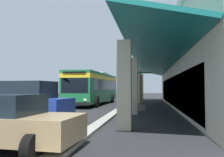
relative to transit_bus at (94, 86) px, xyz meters
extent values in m
plane|color=#262628|center=(1.67, 6.41, -1.85)|extent=(120.00, 120.00, 0.00)
cube|color=#9E998E|center=(2.65, 3.29, -1.79)|extent=(33.57, 0.50, 0.12)
cube|color=beige|center=(-8.54, 4.52, -0.08)|extent=(0.55, 0.55, 3.54)
cube|color=beige|center=(-2.95, 4.52, -0.08)|extent=(0.55, 0.55, 3.54)
cube|color=beige|center=(2.65, 4.52, -0.08)|extent=(0.55, 0.55, 3.54)
cube|color=beige|center=(8.24, 4.52, -0.08)|extent=(0.55, 0.55, 3.54)
cube|color=beige|center=(13.84, 4.52, -0.08)|extent=(0.55, 0.55, 3.54)
cube|color=#146B66|center=(2.65, 5.85, 2.04)|extent=(27.98, 3.16, 0.82)
cube|color=#19232D|center=(2.65, 7.49, -0.45)|extent=(23.50, 0.08, 2.40)
cube|color=#196638|center=(0.05, 0.00, -0.13)|extent=(11.11, 3.05, 2.75)
cube|color=yellow|center=(0.05, 0.00, 0.80)|extent=(11.13, 3.07, 0.36)
cube|color=#19232D|center=(-0.25, 0.01, 0.10)|extent=(9.35, 3.00, 0.90)
cube|color=#19232D|center=(5.52, -0.25, 0.00)|extent=(0.16, 2.24, 1.20)
cube|color=black|center=(5.53, -0.25, 0.97)|extent=(0.15, 1.94, 0.28)
cube|color=black|center=(5.65, -0.26, -1.40)|extent=(0.31, 2.45, 0.24)
cube|color=silver|center=(5.61, 0.64, -1.10)|extent=(0.07, 0.24, 0.16)
cube|color=silver|center=(5.53, -1.15, -1.10)|extent=(0.07, 0.24, 0.16)
cube|color=silver|center=(-1.45, 0.07, 1.37)|extent=(2.48, 1.89, 0.24)
cylinder|color=black|center=(3.74, 1.10, -1.35)|extent=(1.00, 0.30, 1.00)
cylinder|color=black|center=(3.62, -1.44, -1.35)|extent=(1.00, 0.30, 1.00)
cylinder|color=black|center=(-2.97, 1.41, -1.35)|extent=(1.00, 0.30, 1.00)
cylinder|color=black|center=(-3.08, -1.13, -1.35)|extent=(1.00, 0.30, 1.00)
cylinder|color=black|center=(16.46, 3.02, -1.53)|extent=(0.64, 0.22, 0.64)
cylinder|color=black|center=(18.26, 2.92, -1.53)|extent=(0.64, 0.22, 0.64)
cube|color=navy|center=(12.74, -0.57, -1.10)|extent=(2.40, 4.97, 0.84)
cube|color=#19232D|center=(12.73, -0.67, -0.28)|extent=(2.02, 3.41, 0.80)
cylinder|color=black|center=(11.93, 1.15, -1.47)|extent=(0.76, 0.26, 0.76)
cylinder|color=black|center=(13.87, 0.96, -1.47)|extent=(0.76, 0.26, 0.76)
cylinder|color=black|center=(11.62, -2.10, -1.47)|extent=(0.76, 0.26, 0.76)
cylinder|color=navy|center=(8.38, -1.60, -1.44)|extent=(0.16, 0.16, 0.83)
cylinder|color=navy|center=(8.33, -1.87, -1.44)|extent=(0.16, 0.16, 0.83)
cube|color=#26664C|center=(8.36, -1.74, -0.71)|extent=(0.48, 0.51, 0.62)
sphere|color=#8C664C|center=(8.36, -1.74, -0.29)|extent=(0.23, 0.23, 0.23)
cylinder|color=#26664C|center=(8.20, -1.48, -0.68)|extent=(0.09, 0.09, 0.56)
cylinder|color=#26664C|center=(8.51, -1.99, -0.68)|extent=(0.09, 0.09, 0.56)
cube|color=gray|center=(5.82, 4.89, -1.61)|extent=(0.70, 0.70, 0.48)
cylinder|color=#332319|center=(5.82, 4.89, -1.37)|extent=(0.60, 0.60, 0.02)
cylinder|color=brown|center=(5.82, 4.89, -0.32)|extent=(0.16, 0.16, 2.12)
ellipsoid|color=#1E6028|center=(6.21, 4.96, 0.88)|extent=(0.81, 0.34, 0.18)
ellipsoid|color=#1E6028|center=(5.77, 5.32, 0.94)|extent=(0.32, 0.88, 0.16)
ellipsoid|color=#1E6028|center=(5.44, 4.78, 0.99)|extent=(0.84, 0.43, 0.16)
ellipsoid|color=#1E6028|center=(5.75, 4.52, 0.92)|extent=(0.36, 0.79, 0.15)
camera|label=1|loc=(23.05, 5.47, -0.22)|focal=37.29mm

